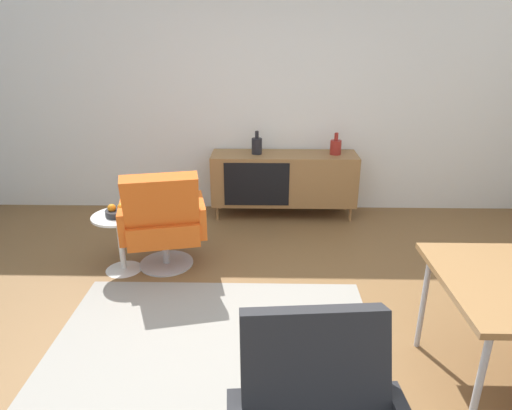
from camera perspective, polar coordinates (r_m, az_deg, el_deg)
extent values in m
plane|color=brown|center=(3.15, -0.91, -17.46)|extent=(8.32, 8.32, 0.00)
cube|color=white|center=(5.08, 0.09, 14.89)|extent=(6.80, 0.12, 2.80)
cube|color=olive|center=(5.00, 3.58, 3.45)|extent=(1.60, 0.44, 0.56)
cube|color=black|center=(4.78, 0.08, 2.65)|extent=(0.70, 0.01, 0.48)
cylinder|color=olive|center=(4.98, -4.98, -1.05)|extent=(0.03, 0.03, 0.16)
cylinder|color=olive|center=(5.05, 11.98, -1.17)|extent=(0.03, 0.03, 0.16)
cylinder|color=olive|center=(5.30, -4.60, 0.35)|extent=(0.03, 0.03, 0.16)
cylinder|color=olive|center=(5.36, 11.36, 0.22)|extent=(0.03, 0.03, 0.16)
cylinder|color=maroon|center=(4.95, 10.18, 7.29)|extent=(0.12, 0.12, 0.15)
cylinder|color=maroon|center=(4.93, 10.26, 8.62)|extent=(0.04, 0.04, 0.08)
cylinder|color=black|center=(4.89, 0.11, 7.56)|extent=(0.11, 0.11, 0.17)
cylinder|color=black|center=(4.86, 0.11, 9.01)|extent=(0.04, 0.04, 0.08)
cylinder|color=#B7B7BC|center=(2.55, 26.49, -20.71)|extent=(0.04, 0.04, 0.70)
cylinder|color=#B7B7BC|center=(3.12, 20.70, -11.43)|extent=(0.04, 0.04, 0.70)
cube|color=#D85919|center=(3.99, -11.77, -2.62)|extent=(0.71, 0.68, 0.20)
cube|color=#D85919|center=(3.65, -12.10, 0.32)|extent=(0.64, 0.39, 0.51)
cube|color=#D85919|center=(3.97, -7.10, -1.22)|extent=(0.17, 0.50, 0.28)
cube|color=#D85919|center=(3.98, -16.60, -1.90)|extent=(0.17, 0.50, 0.28)
cylinder|color=#B7B7BC|center=(4.09, -11.52, -5.69)|extent=(0.06, 0.06, 0.28)
cylinder|color=#B7B7BC|center=(4.16, -11.39, -7.31)|extent=(0.48, 0.48, 0.02)
cube|color=#262628|center=(1.94, 7.49, -20.19)|extent=(0.62, 0.32, 0.51)
cylinder|color=white|center=(3.95, -17.31, -1.41)|extent=(0.44, 0.44, 0.02)
cylinder|color=white|center=(4.05, -16.91, -4.81)|extent=(0.05, 0.05, 0.50)
cone|color=white|center=(4.16, -16.55, -7.78)|extent=(0.32, 0.32, 0.02)
cylinder|color=#262628|center=(3.93, -17.36, -0.94)|extent=(0.20, 0.20, 0.05)
sphere|color=orange|center=(3.91, -16.86, -0.29)|extent=(0.07, 0.07, 0.07)
sphere|color=orange|center=(3.92, -18.01, -0.37)|extent=(0.07, 0.07, 0.07)
cube|color=gray|center=(3.10, -5.46, -18.10)|extent=(2.20, 1.70, 0.01)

